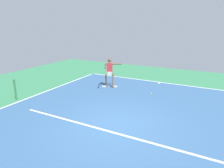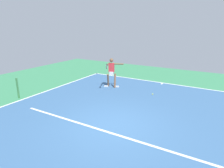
# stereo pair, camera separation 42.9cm
# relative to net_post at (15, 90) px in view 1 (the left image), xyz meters

# --- Properties ---
(ground_plane) EXTENTS (22.93, 22.93, 0.00)m
(ground_plane) POSITION_rel_net_post_xyz_m (-5.66, 0.00, -0.54)
(ground_plane) COLOR #388456
(court_surface) EXTENTS (10.71, 13.25, 0.00)m
(court_surface) POSITION_rel_net_post_xyz_m (-5.66, 0.00, -0.53)
(court_surface) COLOR #38608E
(court_surface) RESTS_ON ground_plane
(court_line_baseline_near) EXTENTS (10.71, 0.10, 0.01)m
(court_line_baseline_near) POSITION_rel_net_post_xyz_m (-5.66, -6.58, -0.53)
(court_line_baseline_near) COLOR white
(court_line_baseline_near) RESTS_ON ground_plane
(court_line_sideline_right) EXTENTS (0.10, 13.25, 0.01)m
(court_line_sideline_right) POSITION_rel_net_post_xyz_m (-0.35, 0.00, -0.53)
(court_line_sideline_right) COLOR white
(court_line_sideline_right) RESTS_ON ground_plane
(court_line_service) EXTENTS (8.03, 0.10, 0.01)m
(court_line_service) POSITION_rel_net_post_xyz_m (-5.66, 0.56, -0.53)
(court_line_service) COLOR white
(court_line_service) RESTS_ON ground_plane
(court_line_centre_mark) EXTENTS (0.10, 0.30, 0.01)m
(court_line_centre_mark) POSITION_rel_net_post_xyz_m (-5.66, -6.38, -0.53)
(court_line_centre_mark) COLOR white
(court_line_centre_mark) RESTS_ON ground_plane
(net_post) EXTENTS (0.09, 0.09, 1.07)m
(net_post) POSITION_rel_net_post_xyz_m (0.00, 0.00, 0.00)
(net_post) COLOR #38753D
(net_post) RESTS_ON ground_plane
(tennis_player) EXTENTS (1.11, 1.36, 1.79)m
(tennis_player) POSITION_rel_net_post_xyz_m (-3.20, -4.07, 0.49)
(tennis_player) COLOR brown
(tennis_player) RESTS_ON ground_plane
(tennis_ball_by_baseline) EXTENTS (0.07, 0.07, 0.07)m
(tennis_ball_by_baseline) POSITION_rel_net_post_xyz_m (-5.83, -4.01, -0.50)
(tennis_ball_by_baseline) COLOR yellow
(tennis_ball_by_baseline) RESTS_ON ground_plane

